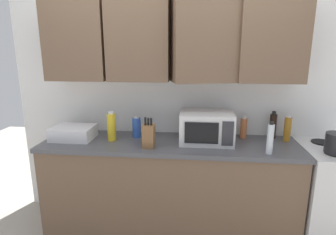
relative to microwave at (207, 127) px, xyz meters
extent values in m
cube|color=white|center=(-0.34, 0.29, 0.26)|extent=(3.22, 0.06, 2.60)
cube|color=brown|center=(-1.21, 0.11, 0.79)|extent=(0.56, 0.33, 0.75)
cube|color=brown|center=(-0.63, 0.11, 0.79)|extent=(0.56, 0.33, 0.75)
cube|color=brown|center=(-0.05, 0.07, 0.79)|extent=(0.62, 0.46, 0.75)
cube|color=brown|center=(0.53, 0.11, 0.79)|extent=(0.56, 0.33, 0.75)
cube|color=brown|center=(-0.34, -0.04, -0.61)|extent=(2.32, 0.60, 0.86)
cube|color=#4C4C51|center=(-0.34, -0.04, -0.16)|extent=(2.35, 0.63, 0.04)
cylinder|color=black|center=(1.05, -0.20, -0.13)|extent=(0.18, 0.18, 0.01)
cylinder|color=black|center=(1.05, 0.08, -0.13)|extent=(0.18, 0.18, 0.01)
cube|color=silver|center=(0.00, 0.00, 0.00)|extent=(0.48, 0.36, 0.28)
cube|color=black|center=(-0.05, -0.18, 0.00)|extent=(0.29, 0.01, 0.18)
cube|color=#2D2D33|center=(0.17, -0.18, 0.00)|extent=(0.10, 0.01, 0.21)
cube|color=silver|center=(-1.26, -0.04, -0.08)|extent=(0.38, 0.30, 0.12)
cube|color=brown|center=(-0.50, -0.19, -0.04)|extent=(0.10, 0.12, 0.20)
cylinder|color=black|center=(-0.53, -0.20, 0.09)|extent=(0.02, 0.02, 0.07)
cylinder|color=black|center=(-0.50, -0.20, 0.09)|extent=(0.02, 0.02, 0.06)
cylinder|color=black|center=(-0.48, -0.20, 0.09)|extent=(0.02, 0.02, 0.06)
cylinder|color=#BC6638|center=(0.36, 0.16, -0.04)|extent=(0.06, 0.06, 0.19)
cylinder|color=silver|center=(0.36, 0.16, 0.07)|extent=(0.04, 0.04, 0.03)
cylinder|color=gold|center=(-0.88, -0.05, -0.01)|extent=(0.08, 0.08, 0.25)
cylinder|color=silver|center=(-0.88, -0.05, 0.13)|extent=(0.05, 0.05, 0.02)
cylinder|color=#2D56B7|center=(-0.67, 0.07, -0.04)|extent=(0.08, 0.08, 0.19)
cylinder|color=silver|center=(-0.67, 0.07, 0.06)|extent=(0.05, 0.05, 0.02)
cylinder|color=#AD701E|center=(0.75, 0.11, -0.03)|extent=(0.06, 0.06, 0.23)
cylinder|color=silver|center=(0.75, 0.11, 0.10)|extent=(0.04, 0.04, 0.02)
cylinder|color=silver|center=(0.51, -0.25, -0.02)|extent=(0.05, 0.05, 0.25)
cylinder|color=black|center=(0.51, -0.25, 0.12)|extent=(0.03, 0.03, 0.02)
cylinder|color=black|center=(0.63, 0.18, -0.02)|extent=(0.06, 0.06, 0.24)
cylinder|color=black|center=(0.63, 0.18, 0.11)|extent=(0.04, 0.04, 0.03)
camera|label=1|loc=(-0.09, -2.48, 0.70)|focal=29.92mm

